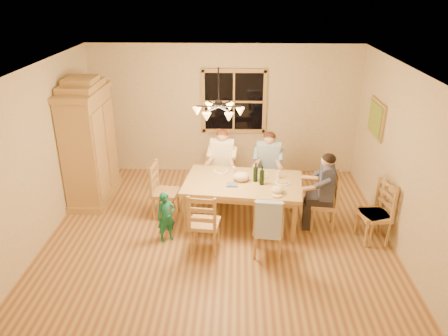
{
  "coord_description": "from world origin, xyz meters",
  "views": [
    {
      "loc": [
        0.29,
        -6.24,
        3.86
      ],
      "look_at": [
        0.08,
        0.1,
        1.1
      ],
      "focal_mm": 35.0,
      "sensor_mm": 36.0,
      "label": 1
    }
  ],
  "objects_px": {
    "dining_table": "(243,187)",
    "chair_end_left": "(166,200)",
    "chair_spare_front": "(373,224)",
    "chair_far_left": "(222,181)",
    "adult_woman": "(222,155)",
    "adult_slate_man": "(326,182)",
    "chair_end_right": "(323,211)",
    "chandelier": "(219,110)",
    "adult_plaid_man": "(269,158)",
    "chair_far_right": "(267,184)",
    "chair_near_left": "(205,232)",
    "wine_bottle_a": "(256,172)",
    "chair_near_right": "(268,237)",
    "chair_spare_back": "(373,222)",
    "child": "(166,217)",
    "armoire": "(90,145)",
    "wine_bottle_b": "(262,175)"
  },
  "relations": [
    {
      "from": "chair_end_right",
      "to": "chair_spare_back",
      "type": "bearing_deg",
      "value": -107.97
    },
    {
      "from": "dining_table",
      "to": "adult_woman",
      "type": "xyz_separation_m",
      "value": [
        -0.38,
        0.96,
        0.18
      ]
    },
    {
      "from": "child",
      "to": "adult_woman",
      "type": "bearing_deg",
      "value": 30.34
    },
    {
      "from": "dining_table",
      "to": "adult_woman",
      "type": "bearing_deg",
      "value": 111.46
    },
    {
      "from": "chair_end_left",
      "to": "dining_table",
      "type": "bearing_deg",
      "value": 90.0
    },
    {
      "from": "dining_table",
      "to": "chair_end_right",
      "type": "height_order",
      "value": "chair_end_right"
    },
    {
      "from": "adult_slate_man",
      "to": "chair_end_right",
      "type": "bearing_deg",
      "value": -76.44
    },
    {
      "from": "chair_near_left",
      "to": "chair_spare_front",
      "type": "distance_m",
      "value": 2.67
    },
    {
      "from": "chair_far_right",
      "to": "chair_end_right",
      "type": "bearing_deg",
      "value": 136.64
    },
    {
      "from": "child",
      "to": "dining_table",
      "type": "bearing_deg",
      "value": -4.78
    },
    {
      "from": "chair_spare_front",
      "to": "child",
      "type": "bearing_deg",
      "value": 87.14
    },
    {
      "from": "chair_end_left",
      "to": "chair_spare_front",
      "type": "xyz_separation_m",
      "value": [
        3.4,
        -0.67,
        0.0
      ]
    },
    {
      "from": "chandelier",
      "to": "chair_near_right",
      "type": "xyz_separation_m",
      "value": [
        0.76,
        -0.64,
        -1.77
      ]
    },
    {
      "from": "wine_bottle_b",
      "to": "chair_spare_back",
      "type": "height_order",
      "value": "wine_bottle_b"
    },
    {
      "from": "chair_end_right",
      "to": "wine_bottle_a",
      "type": "relative_size",
      "value": 3.0
    },
    {
      "from": "chandelier",
      "to": "chair_spare_front",
      "type": "relative_size",
      "value": 0.78
    },
    {
      "from": "armoire",
      "to": "chair_near_right",
      "type": "bearing_deg",
      "value": -29.39
    },
    {
      "from": "chair_spare_front",
      "to": "chair_spare_back",
      "type": "distance_m",
      "value": 0.04
    },
    {
      "from": "chair_near_left",
      "to": "chair_end_left",
      "type": "height_order",
      "value": "same"
    },
    {
      "from": "dining_table",
      "to": "chair_near_right",
      "type": "xyz_separation_m",
      "value": [
        0.38,
        -0.96,
        -0.36
      ]
    },
    {
      "from": "adult_woman",
      "to": "wine_bottle_b",
      "type": "distance_m",
      "value": 1.26
    },
    {
      "from": "adult_plaid_man",
      "to": "child",
      "type": "xyz_separation_m",
      "value": [
        -1.68,
        -1.48,
        -0.42
      ]
    },
    {
      "from": "child",
      "to": "chair_spare_back",
      "type": "distance_m",
      "value": 3.28
    },
    {
      "from": "dining_table",
      "to": "chair_end_left",
      "type": "relative_size",
      "value": 2.07
    },
    {
      "from": "chair_near_right",
      "to": "adult_woman",
      "type": "xyz_separation_m",
      "value": [
        -0.75,
        1.92,
        0.54
      ]
    },
    {
      "from": "chair_near_right",
      "to": "chair_spare_back",
      "type": "relative_size",
      "value": 1.0
    },
    {
      "from": "chair_near_left",
      "to": "wine_bottle_a",
      "type": "height_order",
      "value": "wine_bottle_a"
    },
    {
      "from": "child",
      "to": "chair_spare_front",
      "type": "height_order",
      "value": "chair_spare_front"
    },
    {
      "from": "chair_far_left",
      "to": "adult_woman",
      "type": "distance_m",
      "value": 0.54
    },
    {
      "from": "wine_bottle_b",
      "to": "chair_spare_front",
      "type": "distance_m",
      "value": 1.92
    },
    {
      "from": "chair_far_right",
      "to": "adult_plaid_man",
      "type": "height_order",
      "value": "adult_plaid_man"
    },
    {
      "from": "chair_end_right",
      "to": "chair_spare_back",
      "type": "distance_m",
      "value": 0.81
    },
    {
      "from": "chandelier",
      "to": "adult_slate_man",
      "type": "bearing_deg",
      "value": 5.73
    },
    {
      "from": "armoire",
      "to": "chair_end_left",
      "type": "relative_size",
      "value": 2.32
    },
    {
      "from": "chair_far_right",
      "to": "adult_slate_man",
      "type": "height_order",
      "value": "adult_slate_man"
    },
    {
      "from": "dining_table",
      "to": "wine_bottle_a",
      "type": "xyz_separation_m",
      "value": [
        0.21,
        0.02,
        0.26
      ]
    },
    {
      "from": "chair_end_right",
      "to": "adult_plaid_man",
      "type": "distance_m",
      "value": 1.43
    },
    {
      "from": "wine_bottle_a",
      "to": "wine_bottle_b",
      "type": "xyz_separation_m",
      "value": [
        0.1,
        -0.12,
        0.0
      ]
    },
    {
      "from": "chair_near_right",
      "to": "wine_bottle_a",
      "type": "distance_m",
      "value": 1.17
    },
    {
      "from": "chair_end_right",
      "to": "chair_near_right",
      "type": "bearing_deg",
      "value": 136.74
    },
    {
      "from": "chair_spare_back",
      "to": "chair_far_left",
      "type": "bearing_deg",
      "value": 37.08
    },
    {
      "from": "chair_far_right",
      "to": "wine_bottle_a",
      "type": "bearing_deg",
      "value": 78.78
    },
    {
      "from": "chandelier",
      "to": "adult_plaid_man",
      "type": "height_order",
      "value": "chandelier"
    },
    {
      "from": "adult_plaid_man",
      "to": "adult_slate_man",
      "type": "bearing_deg",
      "value": 136.64
    },
    {
      "from": "chandelier",
      "to": "chair_far_right",
      "type": "xyz_separation_m",
      "value": [
        0.86,
        1.19,
        -1.77
      ]
    },
    {
      "from": "child",
      "to": "wine_bottle_b",
      "type": "bearing_deg",
      "value": -13.01
    },
    {
      "from": "chandelier",
      "to": "armoire",
      "type": "relative_size",
      "value": 0.33
    },
    {
      "from": "chair_end_right",
      "to": "chair_spare_back",
      "type": "height_order",
      "value": "same"
    },
    {
      "from": "dining_table",
      "to": "chandelier",
      "type": "bearing_deg",
      "value": -139.93
    },
    {
      "from": "chair_far_left",
      "to": "child",
      "type": "relative_size",
      "value": 1.19
    }
  ]
}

